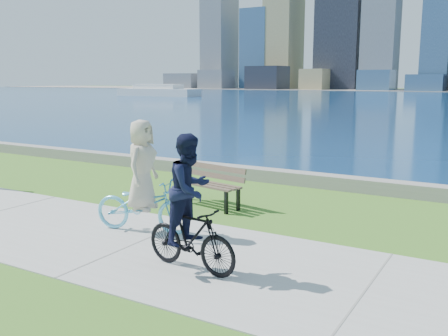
# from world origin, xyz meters

# --- Properties ---
(ground) EXTENTS (320.00, 320.00, 0.00)m
(ground) POSITION_xyz_m (0.00, 0.00, 0.00)
(ground) COLOR #36671B
(ground) RESTS_ON ground
(concrete_path) EXTENTS (80.00, 3.50, 0.02)m
(concrete_path) POSITION_xyz_m (0.00, 0.00, 0.01)
(concrete_path) COLOR #A0A09B
(concrete_path) RESTS_ON ground
(seawall) EXTENTS (90.00, 0.50, 0.35)m
(seawall) POSITION_xyz_m (0.00, 6.20, 0.17)
(seawall) COLOR gray
(seawall) RESTS_ON ground
(ferry_near) EXTENTS (14.83, 4.24, 2.01)m
(ferry_near) POSITION_xyz_m (-47.36, 61.93, 0.84)
(ferry_near) COLOR silver
(ferry_near) RESTS_ON ground
(park_bench) EXTENTS (1.86, 0.95, 0.92)m
(park_bench) POSITION_xyz_m (-0.34, 3.02, 0.56)
(park_bench) COLOR black
(park_bench) RESTS_ON ground
(cyclist_woman) EXTENTS (1.08, 2.03, 2.11)m
(cyclist_woman) POSITION_xyz_m (-0.33, 0.67, 0.80)
(cyclist_woman) COLOR #61C7ED
(cyclist_woman) RESTS_ON ground
(cyclist_man) EXTENTS (0.69, 1.70, 2.07)m
(cyclist_man) POSITION_xyz_m (1.53, -0.50, 0.89)
(cyclist_man) COLOR black
(cyclist_man) RESTS_ON ground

